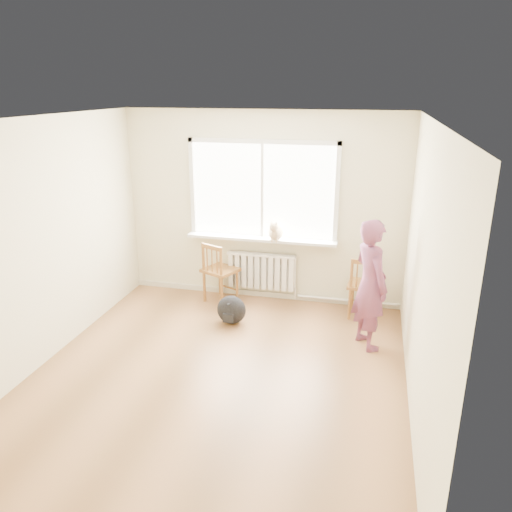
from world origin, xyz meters
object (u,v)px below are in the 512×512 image
Objects in this scene: chair_left at (218,272)px; cat at (276,232)px; chair_right at (364,288)px; person at (370,285)px; backpack at (231,310)px.

cat reaches higher than chair_left.
chair_right is 0.55× the size of person.
cat is at bearing -4.76° from chair_right.
chair_right is 2.23× the size of backpack.
chair_left is 2.06m from chair_right.
person is 3.42× the size of cat.
chair_left is at bearing -168.71° from cat.
person is (0.07, -0.77, 0.36)m from chair_right.
backpack is at bearing 52.92° from person.
cat reaches higher than backpack.
person is at bearing -5.95° from backpack.
chair_right is at bearing 19.27° from backpack.
person is at bearing -35.09° from cat.
cat reaches higher than chair_right.
backpack is (0.38, -0.63, -0.26)m from chair_left.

